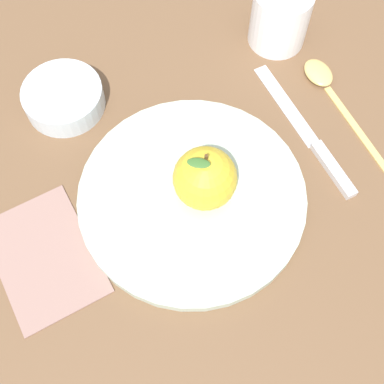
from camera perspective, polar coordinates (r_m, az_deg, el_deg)
name	(u,v)px	position (r m, az deg, el deg)	size (l,w,h in m)	color
ground_plane	(213,178)	(0.61, 2.42, 1.65)	(2.40, 2.40, 0.00)	brown
dinner_plate	(192,196)	(0.59, 0.00, -0.48)	(0.27, 0.27, 0.01)	#B2C6B2
apple	(205,178)	(0.55, 1.49, 1.55)	(0.07, 0.07, 0.09)	gold
side_bowl	(63,96)	(0.67, -14.43, 10.48)	(0.10, 0.10, 0.03)	silver
cup	(280,15)	(0.72, 10.02, 19.22)	(0.08, 0.08, 0.08)	white
knife	(312,140)	(0.65, 13.44, 5.81)	(0.07, 0.22, 0.01)	silver
spoon	(327,85)	(0.70, 15.11, 11.61)	(0.07, 0.19, 0.01)	#D8B766
linen_napkin	(45,256)	(0.59, -16.41, -7.04)	(0.10, 0.15, 0.00)	gray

